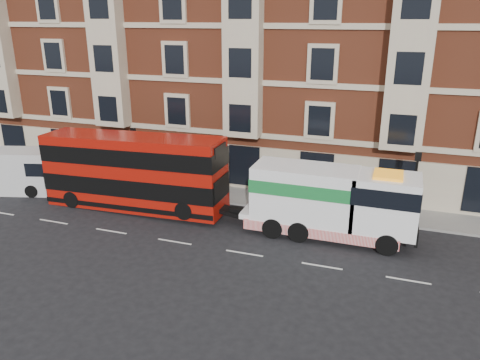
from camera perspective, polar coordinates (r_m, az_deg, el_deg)
name	(u,v)px	position (r m, az deg, el deg)	size (l,w,h in m)	color
ground	(175,242)	(25.79, -7.97, -7.46)	(120.00, 120.00, 0.00)	black
sidewalk	(224,194)	(32.02, -1.94, -1.69)	(90.00, 3.00, 0.15)	slate
victorian_terrace	(265,37)	(36.88, 3.02, 16.97)	(45.00, 12.00, 20.40)	brown
lamp_post_west	(135,154)	(32.68, -12.70, 3.08)	(0.35, 0.15, 4.35)	black
lamp_post_east	(415,183)	(28.02, 20.52, -0.40)	(0.35, 0.15, 4.35)	black
double_decker_bus	(134,171)	(29.69, -12.84, 1.09)	(11.66, 2.68, 4.72)	#A31209
tow_truck	(328,201)	(25.82, 10.70, -2.57)	(9.34, 2.76, 3.89)	white
box_van	(11,171)	(35.92, -26.11, 0.97)	(6.10, 3.77, 2.96)	silver
pedestrian	(107,170)	(35.47, -15.96, 1.17)	(0.59, 0.39, 1.62)	#17222E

